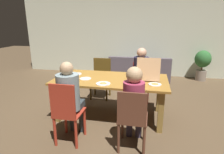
% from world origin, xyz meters
% --- Properties ---
extents(ground_plane, '(20.00, 20.00, 0.00)m').
position_xyz_m(ground_plane, '(0.00, 0.00, 0.00)').
color(ground_plane, brown).
extents(back_wall, '(7.80, 0.12, 2.75)m').
position_xyz_m(back_wall, '(0.00, 3.30, 1.38)').
color(back_wall, silver).
rests_on(back_wall, ground).
extents(dining_table, '(2.09, 1.06, 0.77)m').
position_xyz_m(dining_table, '(0.00, 0.00, 0.66)').
color(dining_table, olive).
rests_on(dining_table, ground).
extents(chair_0, '(0.42, 0.43, 0.88)m').
position_xyz_m(chair_0, '(0.51, 0.98, 0.50)').
color(chair_0, '#AA2822').
rests_on(chair_0, ground).
extents(person_0, '(0.34, 0.56, 1.25)m').
position_xyz_m(person_0, '(0.51, 0.84, 0.73)').
color(person_0, '#424046').
rests_on(person_0, ground).
extents(chair_1, '(0.39, 0.42, 0.98)m').
position_xyz_m(chair_1, '(-0.45, -1.01, 0.53)').
color(chair_1, '#A93121').
rests_on(chair_1, ground).
extents(person_1, '(0.33, 0.49, 1.25)m').
position_xyz_m(person_1, '(-0.45, -0.87, 0.74)').
color(person_1, '#2E3639').
rests_on(person_1, ground).
extents(chair_2, '(0.41, 0.43, 0.93)m').
position_xyz_m(chair_2, '(0.51, -0.98, 0.51)').
color(chair_2, brown).
rests_on(chair_2, ground).
extents(person_2, '(0.30, 0.47, 1.22)m').
position_xyz_m(person_2, '(0.51, -0.83, 0.72)').
color(person_2, '#372F42').
rests_on(person_2, ground).
extents(chair_3, '(0.45, 0.41, 0.95)m').
position_xyz_m(chair_3, '(-0.45, 0.96, 0.52)').
color(chair_3, '#543E16').
rests_on(chair_3, ground).
extents(pizza_box_0, '(0.41, 0.50, 0.42)m').
position_xyz_m(pizza_box_0, '(0.68, 0.14, 0.83)').
color(pizza_box_0, tan).
rests_on(pizza_box_0, dining_table).
extents(plate_0, '(0.25, 0.25, 0.03)m').
position_xyz_m(plate_0, '(-0.06, -0.35, 0.78)').
color(plate_0, white).
rests_on(plate_0, dining_table).
extents(plate_1, '(0.22, 0.22, 0.03)m').
position_xyz_m(plate_1, '(0.80, -0.21, 0.78)').
color(plate_1, white).
rests_on(plate_1, dining_table).
extents(plate_2, '(0.21, 0.21, 0.01)m').
position_xyz_m(plate_2, '(-0.46, -0.13, 0.78)').
color(plate_2, white).
rests_on(plate_2, dining_table).
extents(plate_3, '(0.23, 0.23, 0.03)m').
position_xyz_m(plate_3, '(-0.76, 0.14, 0.78)').
color(plate_3, white).
rests_on(plate_3, dining_table).
extents(drinking_glass_0, '(0.07, 0.07, 0.11)m').
position_xyz_m(drinking_glass_0, '(-0.88, -0.18, 0.82)').
color(drinking_glass_0, silver).
rests_on(drinking_glass_0, dining_table).
extents(drinking_glass_1, '(0.06, 0.06, 0.11)m').
position_xyz_m(drinking_glass_1, '(0.46, -0.41, 0.83)').
color(drinking_glass_1, '#D9C35E').
rests_on(drinking_glass_1, dining_table).
extents(drinking_glass_2, '(0.06, 0.06, 0.13)m').
position_xyz_m(drinking_glass_2, '(-0.73, -0.18, 0.84)').
color(drinking_glass_2, silver).
rests_on(drinking_glass_2, dining_table).
extents(couch, '(1.91, 0.76, 0.76)m').
position_xyz_m(couch, '(0.38, 2.67, 0.27)').
color(couch, '#544C56').
rests_on(couch, ground).
extents(potted_plant, '(0.48, 0.48, 0.96)m').
position_xyz_m(potted_plant, '(2.31, 2.94, 0.58)').
color(potted_plant, gray).
rests_on(potted_plant, ground).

